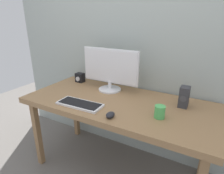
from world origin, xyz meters
name	(u,v)px	position (x,y,z in m)	size (l,w,h in m)	color
ground_plane	(117,169)	(0.00, 0.00, 0.00)	(6.00, 6.00, 0.00)	slate
wall_back	(139,13)	(0.00, 0.42, 1.50)	(3.18, 0.04, 3.00)	#9EA8A3
desk	(118,108)	(0.00, 0.00, 0.70)	(1.66, 0.77, 0.77)	#936D47
monitor	(110,69)	(-0.19, 0.20, 0.99)	(0.59, 0.23, 0.42)	silver
keyboard_primary	(80,104)	(-0.24, -0.23, 0.78)	(0.40, 0.17, 0.02)	silver
mouse	(110,115)	(0.09, -0.29, 0.79)	(0.06, 0.08, 0.04)	#232328
speaker_right	(184,97)	(0.53, 0.16, 0.86)	(0.07, 0.10, 0.17)	#333338
audio_controller	(80,78)	(-0.61, 0.25, 0.82)	(0.09, 0.09, 0.10)	black
coffee_mug	(160,112)	(0.41, -0.12, 0.82)	(0.08, 0.08, 0.10)	#4CB259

